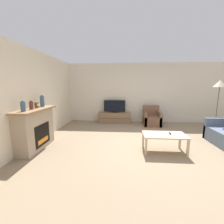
# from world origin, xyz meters

# --- Properties ---
(ground_plane) EXTENTS (24.00, 24.00, 0.00)m
(ground_plane) POSITION_xyz_m (0.00, 0.00, 0.00)
(ground_plane) COLOR #89755B
(wall_back) EXTENTS (12.00, 0.06, 2.70)m
(wall_back) POSITION_xyz_m (0.00, 2.97, 1.35)
(wall_back) COLOR beige
(wall_back) RESTS_ON ground
(wall_left) EXTENTS (0.06, 12.00, 2.70)m
(wall_left) POSITION_xyz_m (-3.17, 0.00, 1.35)
(wall_left) COLOR beige
(wall_left) RESTS_ON ground
(fireplace) EXTENTS (0.51, 1.40, 1.09)m
(fireplace) POSITION_xyz_m (-2.94, -0.40, 0.56)
(fireplace) COLOR tan
(fireplace) RESTS_ON ground
(mantel_vase_left) EXTENTS (0.11, 0.11, 0.26)m
(mantel_vase_left) POSITION_xyz_m (-2.93, -0.82, 1.21)
(mantel_vase_left) COLOR #385670
(mantel_vase_left) RESTS_ON fireplace
(mantel_vase_centre_left) EXTENTS (0.10, 0.10, 0.23)m
(mantel_vase_centre_left) POSITION_xyz_m (-2.93, -0.51, 1.20)
(mantel_vase_centre_left) COLOR #512D23
(mantel_vase_centre_left) RESTS_ON fireplace
(mantel_vase_right) EXTENTS (0.11, 0.11, 0.34)m
(mantel_vase_right) POSITION_xyz_m (-2.93, 0.02, 1.25)
(mantel_vase_right) COLOR #385670
(mantel_vase_right) RESTS_ON fireplace
(mantel_clock) EXTENTS (0.08, 0.11, 0.15)m
(mantel_clock) POSITION_xyz_m (-2.92, -0.26, 1.17)
(mantel_clock) COLOR brown
(mantel_clock) RESTS_ON fireplace
(tv_stand) EXTENTS (1.47, 0.46, 0.48)m
(tv_stand) POSITION_xyz_m (-1.00, 2.67, 0.24)
(tv_stand) COLOR brown
(tv_stand) RESTS_ON ground
(tv) EXTENTS (0.98, 0.18, 0.56)m
(tv) POSITION_xyz_m (-1.00, 2.67, 0.74)
(tv) COLOR black
(tv) RESTS_ON tv_stand
(armchair) EXTENTS (0.70, 0.76, 0.83)m
(armchair) POSITION_xyz_m (0.63, 2.35, 0.28)
(armchair) COLOR brown
(armchair) RESTS_ON ground
(coffee_table) EXTENTS (1.06, 0.59, 0.47)m
(coffee_table) POSITION_xyz_m (0.44, -0.36, 0.41)
(coffee_table) COLOR #CCB289
(coffee_table) RESTS_ON ground
(remote) EXTENTS (0.05, 0.15, 0.02)m
(remote) POSITION_xyz_m (0.59, -0.31, 0.48)
(remote) COLOR black
(remote) RESTS_ON coffee_table
(floor_lamp) EXTENTS (0.39, 0.39, 1.86)m
(floor_lamp) POSITION_xyz_m (2.52, 1.09, 1.66)
(floor_lamp) COLOR black
(floor_lamp) RESTS_ON ground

